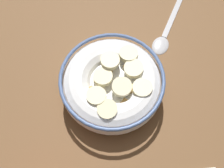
{
  "coord_description": "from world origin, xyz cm",
  "views": [
    {
      "loc": [
        -2.1,
        -18.96,
        47.33
      ],
      "look_at": [
        0.0,
        0.0,
        3.0
      ],
      "focal_mm": 46.22,
      "sensor_mm": 36.0,
      "label": 1
    }
  ],
  "objects": [
    {
      "name": "ground_plane",
      "position": [
        0.0,
        0.0,
        -1.0
      ],
      "size": [
        106.89,
        106.89,
        2.0
      ],
      "primitive_type": "cube",
      "color": "brown"
    },
    {
      "name": "cereal_bowl",
      "position": [
        0.03,
        -0.02,
        2.99
      ],
      "size": [
        17.31,
        17.31,
        6.21
      ],
      "color": "white",
      "rests_on": "ground_plane"
    },
    {
      "name": "spoon",
      "position": [
        11.35,
        10.24,
        0.33
      ],
      "size": [
        9.83,
        15.03,
        0.8
      ],
      "color": "#B7B7BC",
      "rests_on": "ground_plane"
    }
  ]
}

